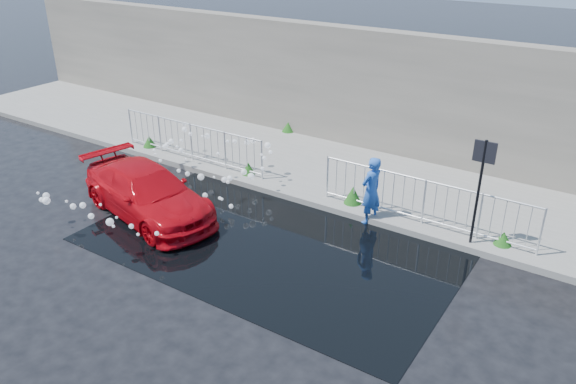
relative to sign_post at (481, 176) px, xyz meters
name	(u,v)px	position (x,y,z in m)	size (l,w,h in m)	color
ground	(228,255)	(-4.20, -3.10, -1.72)	(90.00, 90.00, 0.00)	black
pavement	(341,173)	(-4.20, 1.90, -1.65)	(30.00, 4.00, 0.15)	slate
curb	(303,199)	(-4.20, -0.10, -1.64)	(30.00, 0.25, 0.16)	slate
retaining_wall	(379,91)	(-4.20, 4.10, 0.18)	(30.00, 0.60, 3.50)	#645D54
puddle	(274,242)	(-3.70, -2.10, -1.72)	(8.00, 5.00, 0.01)	black
sign_post	(481,176)	(0.00, 0.00, 0.00)	(0.45, 0.06, 2.50)	black
railing_left	(191,140)	(-8.20, 0.25, -0.99)	(5.05, 0.05, 1.10)	silver
railing_right	(424,200)	(-1.20, 0.25, -0.99)	(5.05, 0.05, 1.10)	silver
weeds	(319,170)	(-4.50, 1.24, -1.40)	(12.17, 3.93, 0.45)	#144D14
water_spray	(184,168)	(-6.98, -1.38, -0.97)	(3.65, 5.60, 1.03)	white
red_car	(148,193)	(-6.94, -2.69, -1.13)	(1.66, 4.08, 1.18)	#BF0710
person	(371,191)	(-2.35, -0.10, -0.91)	(0.60, 0.39, 1.63)	blue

